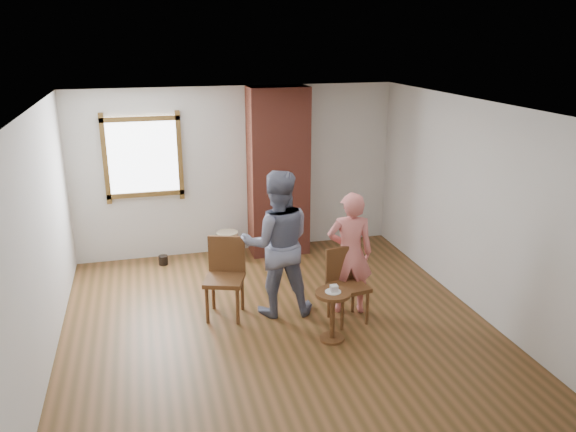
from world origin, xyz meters
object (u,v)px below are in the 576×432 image
at_px(side_table, 333,308).
at_px(man, 277,243).
at_px(dining_chair_left, 225,273).
at_px(stoneware_crock, 228,245).
at_px(person_pink, 350,253).
at_px(dining_chair_right, 345,280).

distance_m(side_table, man, 1.07).
distance_m(dining_chair_left, side_table, 1.43).
bearing_deg(man, side_table, 124.87).
relative_size(stoneware_crock, dining_chair_left, 0.44).
xyz_separation_m(dining_chair_left, person_pink, (1.49, -0.32, 0.23)).
xyz_separation_m(stoneware_crock, dining_chair_right, (1.08, -2.28, 0.29)).
distance_m(stoneware_crock, dining_chair_right, 2.54).
relative_size(dining_chair_left, side_table, 1.63).
distance_m(dining_chair_left, dining_chair_right, 1.47).
bearing_deg(man, stoneware_crock, -72.65).
bearing_deg(person_pink, side_table, 68.70).
relative_size(stoneware_crock, person_pink, 0.28).
bearing_deg(stoneware_crock, dining_chair_left, -99.42).
relative_size(dining_chair_left, man, 0.54).
relative_size(dining_chair_left, dining_chair_right, 1.09).
bearing_deg(dining_chair_left, dining_chair_right, -0.69).
xyz_separation_m(stoneware_crock, dining_chair_left, (-0.30, -1.79, 0.33)).
bearing_deg(stoneware_crock, person_pink, -60.41).
distance_m(man, person_pink, 0.90).
bearing_deg(man, person_pink, 173.95).
relative_size(man, person_pink, 1.18).
relative_size(dining_chair_left, person_pink, 0.63).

